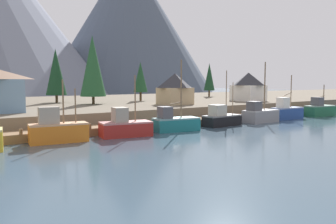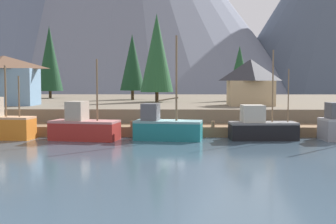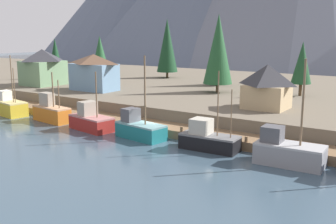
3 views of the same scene
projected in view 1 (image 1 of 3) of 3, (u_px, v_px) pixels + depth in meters
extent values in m
cube|color=#384C5B|center=(110.00, 120.00, 65.69)|extent=(400.00, 400.00, 1.00)
cube|color=brown|center=(163.00, 124.00, 50.88)|extent=(80.00, 4.00, 1.00)
cylinder|color=brown|center=(21.00, 136.00, 38.02)|extent=(0.36, 0.36, 1.60)
cylinder|color=brown|center=(90.00, 130.00, 42.56)|extent=(0.36, 0.36, 1.60)
cylinder|color=brown|center=(146.00, 125.00, 47.11)|extent=(0.36, 0.36, 1.60)
cylinder|color=brown|center=(191.00, 122.00, 51.66)|extent=(0.36, 0.36, 1.60)
cylinder|color=brown|center=(230.00, 118.00, 56.21)|extent=(0.36, 0.36, 1.60)
cylinder|color=brown|center=(263.00, 115.00, 60.75)|extent=(0.36, 0.36, 1.60)
cylinder|color=brown|center=(291.00, 113.00, 65.30)|extent=(0.36, 0.36, 1.60)
cylinder|color=brown|center=(315.00, 111.00, 69.85)|extent=(0.36, 0.36, 1.60)
cube|color=#665B4C|center=(86.00, 107.00, 75.35)|extent=(400.00, 56.00, 2.50)
cone|color=#475160|center=(129.00, 24.00, 190.81)|extent=(94.08, 94.08, 76.87)
cube|color=#CC6B1E|center=(59.00, 134.00, 38.58)|extent=(6.48, 2.96, 1.96)
cube|color=tan|center=(59.00, 124.00, 38.48)|extent=(6.48, 2.96, 0.20)
cube|color=gray|center=(49.00, 115.00, 37.92)|extent=(2.27, 1.49, 1.86)
cylinder|color=brown|center=(63.00, 101.00, 38.51)|extent=(0.18, 0.18, 4.86)
cylinder|color=brown|center=(75.00, 105.00, 39.18)|extent=(0.15, 0.15, 3.86)
cube|color=maroon|center=(126.00, 130.00, 42.85)|extent=(6.64, 3.81, 1.63)
cube|color=#AD6C6A|center=(126.00, 122.00, 42.77)|extent=(6.64, 3.81, 0.20)
cube|color=gray|center=(120.00, 115.00, 42.36)|extent=(1.94, 2.39, 1.79)
cylinder|color=brown|center=(135.00, 98.00, 43.02)|extent=(0.17, 0.17, 5.74)
cube|color=#196B70|center=(176.00, 125.00, 47.46)|extent=(6.57, 3.50, 1.63)
cube|color=#679496|center=(176.00, 118.00, 47.38)|extent=(6.57, 3.50, 0.20)
cube|color=#4C4C51|center=(165.00, 112.00, 46.54)|extent=(1.79, 2.11, 1.58)
cylinder|color=brown|center=(181.00, 89.00, 47.35)|extent=(0.19, 0.19, 7.92)
cylinder|color=brown|center=(176.00, 103.00, 47.18)|extent=(1.97, 0.42, 0.46)
cube|color=black|center=(222.00, 121.00, 52.86)|extent=(6.37, 2.81, 1.47)
cube|color=slate|center=(222.00, 116.00, 52.78)|extent=(6.37, 2.81, 0.20)
cube|color=#B2AD9E|center=(218.00, 110.00, 52.09)|extent=(2.15, 2.07, 1.62)
cylinder|color=brown|center=(226.00, 93.00, 53.00)|extent=(0.13, 0.13, 6.78)
cylinder|color=brown|center=(233.00, 98.00, 53.99)|extent=(0.11, 0.11, 5.01)
cube|color=gray|center=(261.00, 117.00, 57.57)|extent=(6.37, 3.16, 1.83)
cube|color=#9F9FA2|center=(261.00, 111.00, 57.48)|extent=(6.37, 3.16, 0.20)
cube|color=#4C4C51|center=(254.00, 106.00, 56.36)|extent=(1.94, 1.91, 1.50)
cylinder|color=brown|center=(265.00, 86.00, 57.66)|extent=(0.20, 0.20, 7.96)
cube|color=navy|center=(287.00, 114.00, 62.19)|extent=(6.35, 2.51, 1.91)
cube|color=#6C7DA2|center=(287.00, 108.00, 62.10)|extent=(6.35, 2.51, 0.20)
cube|color=silver|center=(283.00, 103.00, 61.35)|extent=(1.81, 1.71, 1.83)
cylinder|color=brown|center=(291.00, 91.00, 62.27)|extent=(0.17, 0.17, 5.80)
cylinder|color=brown|center=(287.00, 94.00, 61.78)|extent=(2.50, 0.23, 0.84)
cube|color=#1E5B3D|center=(320.00, 111.00, 67.42)|extent=(6.49, 3.21, 1.90)
cube|color=gray|center=(320.00, 106.00, 67.32)|extent=(6.49, 3.21, 0.20)
cube|color=#4C4C51|center=(317.00, 101.00, 66.82)|extent=(1.67, 2.05, 1.64)
cylinder|color=brown|center=(324.00, 95.00, 67.57)|extent=(0.17, 0.17, 4.04)
cylinder|color=brown|center=(320.00, 97.00, 67.07)|extent=(2.73, 0.40, 0.86)
cube|color=tan|center=(175.00, 96.00, 64.29)|extent=(5.37, 4.83, 3.10)
pyramid|color=#2D2D33|center=(175.00, 81.00, 64.03)|extent=(5.64, 5.07, 2.67)
cube|color=silver|center=(248.00, 93.00, 75.09)|extent=(5.39, 5.99, 3.43)
pyramid|color=#2D2D33|center=(248.00, 79.00, 74.81)|extent=(5.66, 6.29, 2.74)
cylinder|color=#4C3823|center=(57.00, 99.00, 69.52)|extent=(0.50, 0.50, 1.53)
cone|color=#14381E|center=(56.00, 72.00, 69.04)|extent=(4.10, 4.10, 9.23)
cylinder|color=#4C3823|center=(141.00, 96.00, 75.68)|extent=(0.50, 0.50, 1.94)
cone|color=#194223|center=(140.00, 77.00, 75.30)|extent=(3.14, 3.14, 6.55)
cylinder|color=#4C3823|center=(93.00, 100.00, 65.33)|extent=(0.50, 0.50, 1.47)
cone|color=#1E4C28|center=(93.00, 66.00, 64.75)|extent=(4.82, 4.82, 11.41)
cylinder|color=#4C3823|center=(209.00, 93.00, 96.37)|extent=(0.50, 0.50, 1.72)
cone|color=#14381E|center=(209.00, 77.00, 95.96)|extent=(3.01, 3.01, 7.52)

